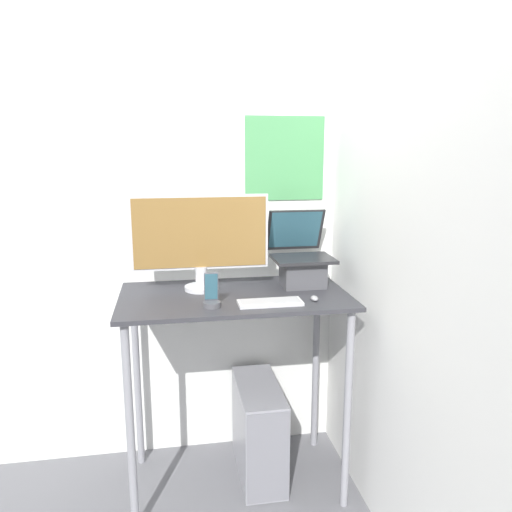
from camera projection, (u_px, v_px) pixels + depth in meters
name	position (u px, v px, depth m)	size (l,w,h in m)	color
wall_back	(225.00, 219.00, 2.65)	(6.00, 0.06, 2.60)	white
wall_side_right	(389.00, 238.00, 2.09)	(0.05, 6.00, 2.60)	white
desk	(235.00, 325.00, 2.37)	(1.07, 0.60, 1.00)	#333338
laptop	(302.00, 265.00, 2.48)	(0.29, 0.34, 0.37)	#4C4C51
monitor	(200.00, 240.00, 2.36)	(0.65, 0.16, 0.46)	silver
keyboard	(270.00, 302.00, 2.19)	(0.28, 0.11, 0.02)	silver
mouse	(314.00, 298.00, 2.24)	(0.03, 0.05, 0.02)	#99999E
cell_phone	(212.00, 298.00, 2.15)	(0.08, 0.08, 0.15)	#4C4C51
computer_tower	(259.00, 429.00, 2.58)	(0.21, 0.51, 0.49)	gray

